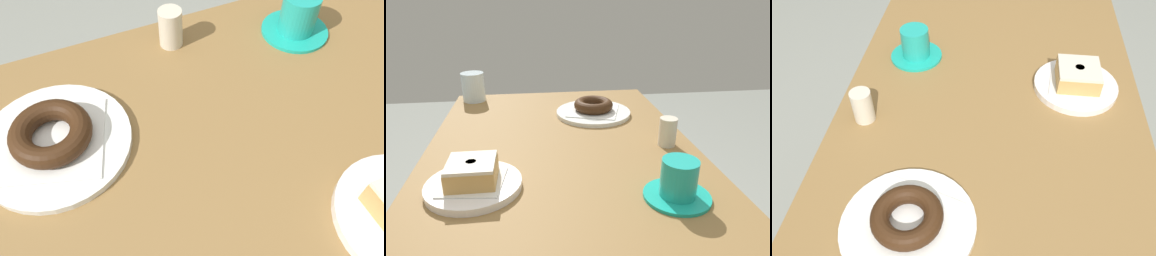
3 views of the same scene
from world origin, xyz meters
TOP-DOWN VIEW (x-y plane):
  - table at (0.00, 0.00)m, footprint 1.17×0.69m
  - plate_glazed_square at (0.09, -0.20)m, footprint 0.20×0.20m
  - napkin_glazed_square at (0.09, -0.20)m, footprint 0.13×0.13m
  - donut_glazed_square at (0.09, -0.20)m, footprint 0.10×0.10m
  - plate_chocolate_ring at (-0.32, 0.12)m, footprint 0.24×0.24m
  - napkin_chocolate_ring at (-0.32, 0.12)m, footprint 0.19×0.19m
  - donut_chocolate_ring at (-0.32, 0.12)m, footprint 0.12×0.12m
  - coffee_cup at (0.18, 0.21)m, footprint 0.13×0.13m
  - sugar_jar at (-0.06, 0.27)m, footprint 0.05×0.05m

SIDE VIEW (x-z plane):
  - table at x=0.00m, z-range 0.30..1.07m
  - plate_chocolate_ring at x=-0.32m, z-range 0.77..0.79m
  - plate_glazed_square at x=0.09m, z-range 0.77..0.79m
  - napkin_chocolate_ring at x=-0.32m, z-range 0.79..0.79m
  - napkin_glazed_square at x=0.09m, z-range 0.79..0.79m
  - donut_chocolate_ring at x=-0.32m, z-range 0.79..0.82m
  - coffee_cup at x=0.18m, z-range 0.77..0.85m
  - sugar_jar at x=-0.06m, z-range 0.77..0.85m
  - donut_glazed_square at x=0.09m, z-range 0.79..0.84m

